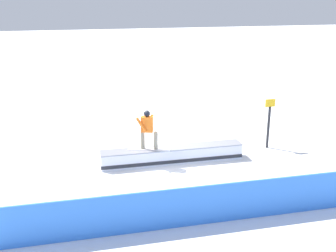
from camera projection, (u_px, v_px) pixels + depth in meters
ground_plane at (172, 162)px, 14.58m from camera, size 120.00×120.00×0.00m
grind_box at (172, 155)px, 14.50m from camera, size 5.10×0.72×0.58m
snowboarder at (148, 129)px, 14.00m from camera, size 1.48×0.79×1.40m
safety_fence at (214, 204)px, 10.55m from camera, size 11.42×0.29×1.10m
trail_marker at (269, 122)px, 15.67m from camera, size 0.40×0.10×1.95m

